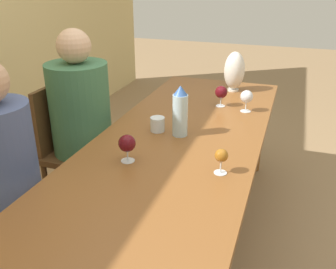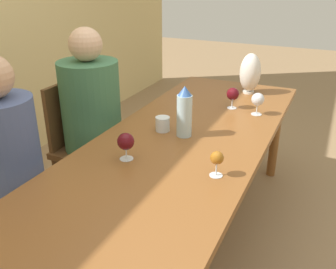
{
  "view_description": "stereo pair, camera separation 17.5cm",
  "coord_description": "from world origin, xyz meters",
  "px_view_note": "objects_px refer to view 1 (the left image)",
  "views": [
    {
      "loc": [
        -1.68,
        -0.55,
        1.57
      ],
      "look_at": [
        -0.09,
        0.0,
        0.82
      ],
      "focal_mm": 40.0,
      "sensor_mm": 36.0,
      "label": 1
    },
    {
      "loc": [
        -1.61,
        -0.71,
        1.57
      ],
      "look_at": [
        -0.09,
        0.0,
        0.82
      ],
      "focal_mm": 40.0,
      "sensor_mm": 36.0,
      "label": 2
    }
  ],
  "objects_px": {
    "water_tumbler": "(158,124)",
    "person_near": "(6,177)",
    "chair_far": "(75,146)",
    "person_far": "(84,123)",
    "wine_glass_2": "(221,92)",
    "vase": "(234,71)",
    "wine_glass_1": "(221,156)",
    "water_bottle": "(180,112)",
    "wine_glass_0": "(247,97)",
    "wine_glass_3": "(127,144)"
  },
  "relations": [
    {
      "from": "vase",
      "to": "person_far",
      "type": "distance_m",
      "value": 1.17
    },
    {
      "from": "water_bottle",
      "to": "wine_glass_3",
      "type": "distance_m",
      "value": 0.41
    },
    {
      "from": "wine_glass_0",
      "to": "person_near",
      "type": "distance_m",
      "value": 1.48
    },
    {
      "from": "water_tumbler",
      "to": "wine_glass_2",
      "type": "relative_size",
      "value": 0.59
    },
    {
      "from": "water_bottle",
      "to": "person_near",
      "type": "relative_size",
      "value": 0.23
    },
    {
      "from": "water_tumbler",
      "to": "wine_glass_2",
      "type": "xyz_separation_m",
      "value": [
        0.53,
        -0.25,
        0.06
      ]
    },
    {
      "from": "vase",
      "to": "wine_glass_0",
      "type": "xyz_separation_m",
      "value": [
        -0.42,
        -0.16,
        -0.05
      ]
    },
    {
      "from": "water_tumbler",
      "to": "wine_glass_2",
      "type": "distance_m",
      "value": 0.59
    },
    {
      "from": "water_tumbler",
      "to": "wine_glass_0",
      "type": "bearing_deg",
      "value": -41.28
    },
    {
      "from": "wine_glass_1",
      "to": "wine_glass_0",
      "type": "bearing_deg",
      "value": 0.69
    },
    {
      "from": "vase",
      "to": "wine_glass_0",
      "type": "height_order",
      "value": "vase"
    },
    {
      "from": "wine_glass_0",
      "to": "wine_glass_1",
      "type": "relative_size",
      "value": 1.18
    },
    {
      "from": "person_far",
      "to": "water_tumbler",
      "type": "bearing_deg",
      "value": -98.21
    },
    {
      "from": "person_near",
      "to": "wine_glass_0",
      "type": "bearing_deg",
      "value": -40.83
    },
    {
      "from": "chair_far",
      "to": "person_near",
      "type": "bearing_deg",
      "value": -173.45
    },
    {
      "from": "wine_glass_1",
      "to": "person_far",
      "type": "relative_size",
      "value": 0.1
    },
    {
      "from": "wine_glass_2",
      "to": "chair_far",
      "type": "height_order",
      "value": "chair_far"
    },
    {
      "from": "wine_glass_2",
      "to": "chair_far",
      "type": "xyz_separation_m",
      "value": [
        -0.46,
        0.87,
        -0.32
      ]
    },
    {
      "from": "chair_far",
      "to": "water_bottle",
      "type": "bearing_deg",
      "value": -96.7
    },
    {
      "from": "vase",
      "to": "person_far",
      "type": "bearing_deg",
      "value": 136.01
    },
    {
      "from": "wine_glass_0",
      "to": "chair_far",
      "type": "distance_m",
      "value": 1.16
    },
    {
      "from": "chair_far",
      "to": "wine_glass_1",
      "type": "bearing_deg",
      "value": -112.42
    },
    {
      "from": "chair_far",
      "to": "person_far",
      "type": "relative_size",
      "value": 0.71
    },
    {
      "from": "wine_glass_0",
      "to": "person_far",
      "type": "bearing_deg",
      "value": 113.11
    },
    {
      "from": "vase",
      "to": "person_far",
      "type": "xyz_separation_m",
      "value": [
        -0.83,
        0.8,
        -0.21
      ]
    },
    {
      "from": "water_bottle",
      "to": "person_near",
      "type": "xyz_separation_m",
      "value": [
        -0.61,
        0.67,
        -0.2
      ]
    },
    {
      "from": "vase",
      "to": "wine_glass_2",
      "type": "height_order",
      "value": "vase"
    },
    {
      "from": "wine_glass_1",
      "to": "wine_glass_2",
      "type": "relative_size",
      "value": 0.86
    },
    {
      "from": "wine_glass_0",
      "to": "person_near",
      "type": "xyz_separation_m",
      "value": [
        -1.11,
        0.96,
        -0.16
      ]
    },
    {
      "from": "person_near",
      "to": "wine_glass_2",
      "type": "bearing_deg",
      "value": -34.15
    },
    {
      "from": "water_tumbler",
      "to": "person_near",
      "type": "bearing_deg",
      "value": 139.52
    },
    {
      "from": "person_far",
      "to": "vase",
      "type": "bearing_deg",
      "value": -43.99
    },
    {
      "from": "wine_glass_1",
      "to": "wine_glass_3",
      "type": "distance_m",
      "value": 0.45
    },
    {
      "from": "vase",
      "to": "wine_glass_1",
      "type": "relative_size",
      "value": 2.46
    },
    {
      "from": "person_far",
      "to": "wine_glass_1",
      "type": "bearing_deg",
      "value": -114.12
    },
    {
      "from": "water_bottle",
      "to": "wine_glass_3",
      "type": "xyz_separation_m",
      "value": [
        -0.38,
        0.14,
        -0.05
      ]
    },
    {
      "from": "vase",
      "to": "wine_glass_2",
      "type": "bearing_deg",
      "value": 177.17
    },
    {
      "from": "wine_glass_1",
      "to": "wine_glass_2",
      "type": "bearing_deg",
      "value": 11.71
    },
    {
      "from": "water_tumbler",
      "to": "vase",
      "type": "bearing_deg",
      "value": -16.59
    },
    {
      "from": "water_bottle",
      "to": "chair_far",
      "type": "height_order",
      "value": "water_bottle"
    },
    {
      "from": "vase",
      "to": "wine_glass_2",
      "type": "xyz_separation_m",
      "value": [
        -0.38,
        0.02,
        -0.06
      ]
    },
    {
      "from": "chair_far",
      "to": "person_far",
      "type": "bearing_deg",
      "value": -90.0
    },
    {
      "from": "wine_glass_1",
      "to": "person_near",
      "type": "xyz_separation_m",
      "value": [
        -0.27,
        0.97,
        -0.14
      ]
    },
    {
      "from": "water_tumbler",
      "to": "wine_glass_3",
      "type": "xyz_separation_m",
      "value": [
        -0.39,
        0.01,
        0.05
      ]
    },
    {
      "from": "wine_glass_2",
      "to": "chair_far",
      "type": "bearing_deg",
      "value": 117.77
    },
    {
      "from": "chair_far",
      "to": "wine_glass_0",
      "type": "bearing_deg",
      "value": -68.55
    },
    {
      "from": "wine_glass_1",
      "to": "chair_far",
      "type": "height_order",
      "value": "chair_far"
    },
    {
      "from": "water_bottle",
      "to": "wine_glass_1",
      "type": "bearing_deg",
      "value": -139.04
    },
    {
      "from": "wine_glass_2",
      "to": "wine_glass_0",
      "type": "bearing_deg",
      "value": -105.22
    },
    {
      "from": "wine_glass_0",
      "to": "person_far",
      "type": "height_order",
      "value": "person_far"
    }
  ]
}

